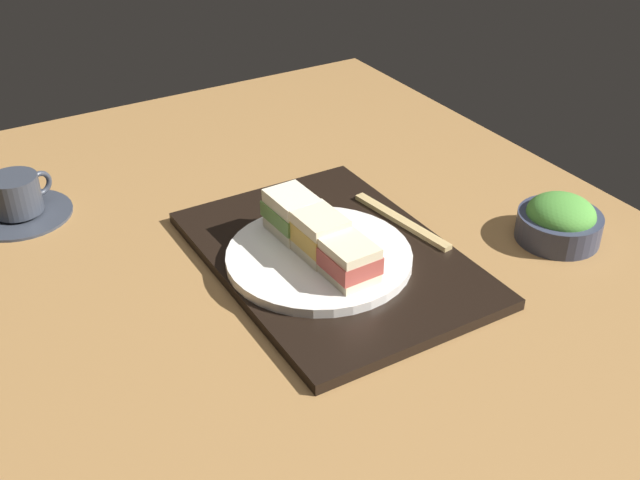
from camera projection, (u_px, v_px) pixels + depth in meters
ground_plane at (323, 299)px, 98.23cm from camera, size 140.00×100.00×3.00cm
serving_tray at (332, 258)px, 102.17cm from camera, size 41.12×29.18×1.47cm
sandwich_plate at (319, 257)px, 99.82cm from camera, size 23.96×23.96×1.26cm
sandwich_near at (348, 260)px, 93.85cm from camera, size 7.09×5.83×4.81cm
sandwich_middle at (319, 234)px, 97.98cm from camera, size 7.04×5.60×5.59cm
sandwich_far at (292, 214)px, 102.32cm from camera, size 7.43×5.86×5.63cm
salad_bowl at (560, 221)px, 105.92cm from camera, size 11.47×11.47×6.48cm
chopsticks_pair at (401, 221)px, 107.97cm from camera, size 18.10×3.74×0.70cm
coffee_cup at (18, 200)px, 111.54cm from camera, size 14.82×14.82×6.25cm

